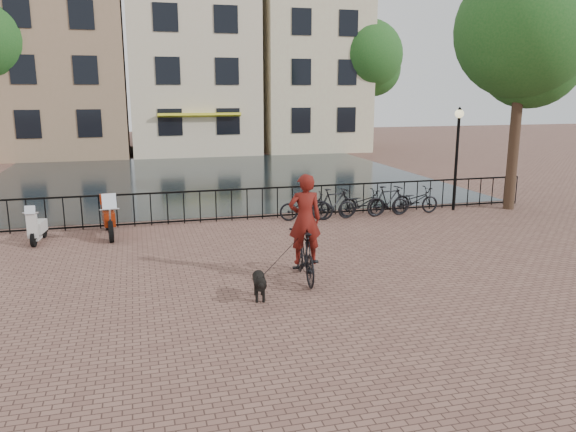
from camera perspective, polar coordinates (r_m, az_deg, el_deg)
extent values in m
plane|color=brown|center=(10.69, 4.27, -9.72)|extent=(100.00, 100.00, 0.00)
plane|color=black|center=(27.12, -7.94, 3.91)|extent=(20.00, 20.00, 0.00)
cube|color=black|center=(17.89, -4.19, 2.76)|extent=(20.00, 0.05, 0.05)
cube|color=black|center=(18.07, -4.15, -0.12)|extent=(20.00, 0.05, 0.05)
cube|color=#8E7153|center=(39.58, -21.92, 14.57)|extent=(7.50, 9.00, 12.00)
cube|color=beige|center=(39.52, -9.90, 14.54)|extent=(8.00, 9.00, 11.00)
cube|color=yellow|center=(34.85, -8.96, 10.08)|extent=(5.00, 0.60, 0.15)
cube|color=#C6B293|center=(41.11, 1.66, 15.68)|extent=(7.00, 9.00, 12.50)
cylinder|color=black|center=(20.85, 22.08, 8.26)|extent=(0.36, 0.36, 5.60)
sphere|color=#1A4F1B|center=(20.90, 22.84, 17.02)|extent=(4.48, 4.48, 4.48)
cylinder|color=black|center=(39.43, 7.88, 10.94)|extent=(0.36, 0.36, 5.95)
sphere|color=#1A4F1B|center=(39.48, 8.04, 15.88)|extent=(4.76, 4.76, 4.76)
cylinder|color=black|center=(20.07, 16.70, 5.07)|extent=(0.10, 0.10, 3.20)
sphere|color=beige|center=(19.94, 17.02, 9.91)|extent=(0.30, 0.30, 0.30)
imported|color=black|center=(12.22, 1.70, -3.80)|extent=(0.75, 2.05, 1.20)
imported|color=#5B120D|center=(11.98, 1.73, 0.59)|extent=(0.91, 0.64, 2.36)
imported|color=black|center=(17.85, 1.89, 0.97)|extent=(1.79, 0.85, 0.90)
imported|color=black|center=(18.13, 4.76, 1.27)|extent=(1.72, 0.73, 1.00)
imported|color=black|center=(18.48, 7.53, 1.27)|extent=(1.76, 0.76, 0.90)
imported|color=black|center=(18.86, 10.20, 1.55)|extent=(1.71, 0.70, 1.00)
imported|color=black|center=(19.29, 12.75, 1.54)|extent=(1.74, 0.67, 0.90)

